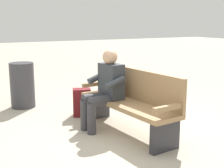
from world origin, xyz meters
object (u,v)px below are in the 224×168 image
Objects in this scene: person_seated at (105,87)px; trash_bin at (22,85)px; bench_near at (130,101)px; backpack at (82,103)px.

person_seated is 1.96m from trash_bin.
bench_near reaches higher than trash_bin.
bench_near is 1.11m from backpack.
backpack is (1.03, 0.33, -0.23)m from bench_near.
trash_bin is at bearing 36.38° from backpack.
person_seated is (0.29, 0.26, 0.17)m from bench_near.
backpack is at bearing -143.62° from trash_bin.
trash_bin reaches higher than backpack.
backpack is 0.56× the size of trash_bin.
person_seated is 0.84m from backpack.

